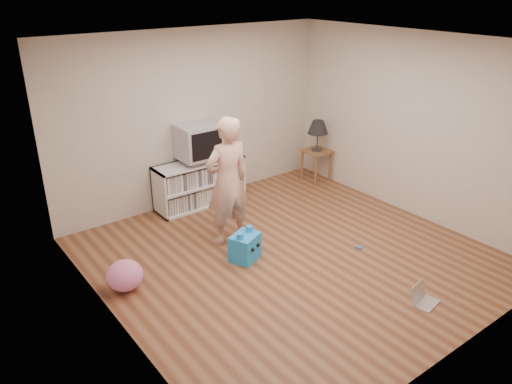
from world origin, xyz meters
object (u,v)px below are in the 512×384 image
object	(u,v)px
crt_tv	(198,141)
plush_blue	(245,247)
plush_pink	(125,276)
laptop	(422,298)
dvd_deck	(199,159)
person	(227,181)
side_table	(316,158)
media_unit	(199,183)
table_lamp	(318,128)

from	to	relation	value
crt_tv	plush_blue	bearing A→B (deg)	-103.24
plush_blue	plush_pink	bearing A→B (deg)	145.51
laptop	dvd_deck	bearing A→B (deg)	89.04
person	plush_pink	world-z (taller)	person
dvd_deck	plush_blue	xyz separation A→B (m)	(-0.41, -1.73, -0.56)
plush_blue	plush_pink	distance (m)	1.48
dvd_deck	side_table	size ratio (longest dim) A/B	0.82
dvd_deck	crt_tv	distance (m)	0.29
laptop	plush_pink	world-z (taller)	plush_pink
side_table	plush_pink	size ratio (longest dim) A/B	1.35
media_unit	crt_tv	world-z (taller)	crt_tv
media_unit	dvd_deck	xyz separation A→B (m)	(0.00, -0.02, 0.39)
dvd_deck	person	distance (m)	1.26
plush_pink	person	bearing A→B (deg)	8.36
media_unit	crt_tv	distance (m)	0.67
dvd_deck	side_table	distance (m)	2.14
table_lamp	plush_blue	distance (m)	2.94
table_lamp	person	bearing A→B (deg)	-160.44
person	plush_blue	size ratio (longest dim) A/B	3.90
table_lamp	plush_blue	world-z (taller)	table_lamp
dvd_deck	person	world-z (taller)	person
laptop	media_unit	bearing A→B (deg)	89.00
crt_tv	person	bearing A→B (deg)	-104.04
dvd_deck	crt_tv	size ratio (longest dim) A/B	0.75
table_lamp	person	world-z (taller)	person
side_table	person	distance (m)	2.57
crt_tv	media_unit	bearing A→B (deg)	90.00
person	side_table	bearing A→B (deg)	-159.41
crt_tv	side_table	bearing A→B (deg)	-10.00
laptop	plush_pink	xyz separation A→B (m)	(-2.45, 2.17, 0.12)
laptop	plush_blue	bearing A→B (deg)	107.70
media_unit	plush_pink	distance (m)	2.37
media_unit	table_lamp	bearing A→B (deg)	-10.51
crt_tv	side_table	xyz separation A→B (m)	(2.08, -0.37, -0.60)
dvd_deck	plush_blue	size ratio (longest dim) A/B	1.03
plush_blue	side_table	bearing A→B (deg)	5.47
side_table	person	size ratio (longest dim) A/B	0.32
side_table	media_unit	bearing A→B (deg)	169.49
table_lamp	person	size ratio (longest dim) A/B	0.30
side_table	plush_pink	distance (m)	4.09
crt_tv	plush_pink	size ratio (longest dim) A/B	1.47
dvd_deck	plush_blue	bearing A→B (deg)	-103.21
crt_tv	table_lamp	xyz separation A→B (m)	(2.08, -0.37, -0.08)
plush_blue	person	bearing A→B (deg)	55.40
dvd_deck	side_table	world-z (taller)	dvd_deck
person	plush_pink	xyz separation A→B (m)	(-1.56, -0.23, -0.68)
table_lamp	laptop	size ratio (longest dim) A/B	1.56
plush_blue	media_unit	bearing A→B (deg)	53.63
dvd_deck	laptop	distance (m)	3.73
side_table	plush_blue	size ratio (longest dim) A/B	1.26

